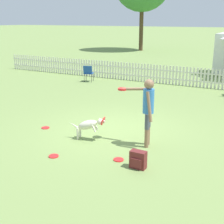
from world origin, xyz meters
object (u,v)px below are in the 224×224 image
at_px(frisbee_near_dog, 119,160).
at_px(backpack_on_grass, 138,160).
at_px(handler_person, 147,105).
at_px(folding_chair_green_right, 88,72).
at_px(frisbee_near_handler, 45,128).
at_px(frisbee_midfield, 54,156).
at_px(leaping_dog, 89,125).

xyz_separation_m(frisbee_near_dog, backpack_on_grass, (0.56, -0.15, 0.19)).
relative_size(handler_person, folding_chair_green_right, 2.04).
height_order(frisbee_near_handler, frisbee_midfield, same).
bearing_deg(handler_person, frisbee_near_dog, 156.59).
height_order(frisbee_near_handler, folding_chair_green_right, folding_chair_green_right).
bearing_deg(handler_person, folding_chair_green_right, 29.99).
xyz_separation_m(handler_person, frisbee_midfield, (-1.68, -1.71, -1.10)).
relative_size(frisbee_near_dog, frisbee_midfield, 1.00).
xyz_separation_m(frisbee_near_dog, frisbee_midfield, (-1.47, -0.58, 0.00)).
bearing_deg(folding_chair_green_right, frisbee_midfield, 99.40).
relative_size(leaping_dog, frisbee_near_handler, 4.35).
height_order(frisbee_near_dog, folding_chair_green_right, folding_chair_green_right).
height_order(frisbee_near_dog, backpack_on_grass, backpack_on_grass).
relative_size(leaping_dog, frisbee_near_dog, 4.35).
height_order(handler_person, frisbee_near_dog, handler_person).
bearing_deg(folding_chair_green_right, frisbee_near_dog, 108.84).
distance_m(handler_person, folding_chair_green_right, 8.85).
bearing_deg(frisbee_near_dog, folding_chair_green_right, 127.04).
xyz_separation_m(handler_person, leaping_dog, (-1.53, -0.35, -0.69)).
bearing_deg(frisbee_near_handler, folding_chair_green_right, 112.44).
bearing_deg(frisbee_near_dog, leaping_dog, 149.18).
relative_size(handler_person, frisbee_midfield, 7.30).
bearing_deg(backpack_on_grass, frisbee_near_dog, 165.12).
bearing_deg(leaping_dog, backpack_on_grass, 50.98).
distance_m(leaping_dog, backpack_on_grass, 2.10).
height_order(handler_person, backpack_on_grass, handler_person).
height_order(leaping_dog, frisbee_near_handler, leaping_dog).
distance_m(handler_person, frisbee_near_handler, 3.39).
bearing_deg(frisbee_near_handler, frisbee_midfield, -44.50).
xyz_separation_m(frisbee_near_handler, frisbee_near_dog, (2.98, -0.91, 0.00)).
distance_m(handler_person, frisbee_near_dog, 1.59).
xyz_separation_m(handler_person, frisbee_near_handler, (-3.20, -0.22, -1.10)).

